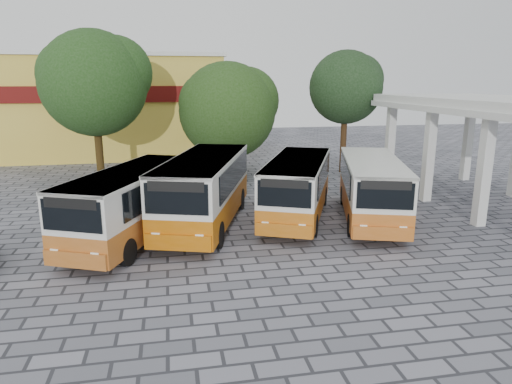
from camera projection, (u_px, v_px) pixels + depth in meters
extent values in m
plane|color=slate|center=(321.00, 252.00, 16.97)|extent=(90.00, 90.00, 0.00)
cube|color=silver|center=(390.00, 143.00, 27.81)|extent=(0.45, 0.45, 5.00)
cube|color=silver|center=(468.00, 141.00, 28.76)|extent=(0.45, 0.45, 5.00)
cube|color=silver|center=(511.00, 103.00, 21.44)|extent=(6.60, 15.60, 0.40)
cube|color=silver|center=(510.00, 110.00, 21.52)|extent=(6.80, 15.80, 0.30)
cube|color=gold|center=(101.00, 107.00, 38.83)|extent=(20.00, 10.00, 8.00)
cube|color=#590C0A|center=(90.00, 94.00, 33.68)|extent=(20.00, 0.20, 1.20)
cube|color=silver|center=(97.00, 56.00, 37.84)|extent=(20.40, 10.40, 0.30)
cube|color=#A8581C|center=(133.00, 218.00, 18.17)|extent=(5.23, 8.02, 1.02)
cube|color=silver|center=(131.00, 188.00, 17.88)|extent=(5.23, 8.02, 1.42)
cube|color=silver|center=(130.00, 172.00, 17.72)|extent=(5.27, 8.04, 0.12)
cube|color=black|center=(100.00, 189.00, 17.66)|extent=(2.61, 5.87, 1.02)
cube|color=black|center=(162.00, 187.00, 18.09)|extent=(2.61, 5.87, 1.02)
cube|color=black|center=(122.00, 216.00, 14.17)|extent=(1.92, 0.88, 1.02)
cube|color=black|center=(121.00, 204.00, 14.07)|extent=(1.71, 0.79, 0.33)
cylinder|color=black|center=(98.00, 252.00, 15.68)|extent=(0.27, 0.97, 0.97)
cylinder|color=black|center=(160.00, 248.00, 16.05)|extent=(0.27, 0.97, 0.97)
cylinder|color=black|center=(114.00, 212.00, 20.48)|extent=(0.27, 0.97, 0.97)
cylinder|color=black|center=(161.00, 209.00, 20.85)|extent=(0.27, 0.97, 0.97)
cube|color=#B85A03|center=(205.00, 204.00, 19.92)|extent=(4.91, 8.72, 1.10)
cube|color=silver|center=(204.00, 175.00, 19.61)|extent=(4.91, 8.72, 1.53)
cube|color=silver|center=(204.00, 159.00, 19.44)|extent=(4.96, 8.74, 0.13)
cube|color=black|center=(174.00, 176.00, 19.37)|extent=(2.13, 6.58, 1.10)
cube|color=black|center=(234.00, 174.00, 19.83)|extent=(2.13, 6.58, 1.10)
cube|color=black|center=(214.00, 199.00, 15.60)|extent=(2.16, 0.73, 1.10)
cube|color=black|center=(214.00, 186.00, 15.49)|extent=(1.91, 0.66, 0.36)
cylinder|color=black|center=(181.00, 235.00, 17.23)|extent=(0.29, 1.04, 1.04)
cylinder|color=black|center=(240.00, 232.00, 17.64)|extent=(0.29, 1.04, 1.04)
cylinder|color=black|center=(178.00, 199.00, 22.41)|extent=(0.29, 1.04, 1.04)
cylinder|color=black|center=(224.00, 197.00, 22.82)|extent=(0.29, 1.04, 1.04)
cube|color=#B95F0E|center=(297.00, 200.00, 20.99)|extent=(5.12, 7.89, 1.00)
cube|color=silver|center=(298.00, 174.00, 20.70)|extent=(5.12, 7.89, 1.40)
cube|color=silver|center=(298.00, 161.00, 20.55)|extent=(5.16, 7.91, 0.11)
cube|color=black|center=(273.00, 175.00, 20.49)|extent=(2.54, 5.78, 1.00)
cube|color=black|center=(322.00, 173.00, 20.91)|extent=(2.54, 5.78, 1.00)
cube|color=black|center=(326.00, 194.00, 17.05)|extent=(1.90, 0.86, 1.00)
cube|color=black|center=(326.00, 184.00, 16.95)|extent=(1.68, 0.77, 0.32)
cylinder|color=black|center=(289.00, 226.00, 18.53)|extent=(0.27, 0.95, 0.95)
cylinder|color=black|center=(337.00, 223.00, 18.90)|extent=(0.27, 0.95, 0.95)
cylinder|color=black|center=(264.00, 196.00, 23.25)|extent=(0.27, 0.95, 0.95)
cylinder|color=black|center=(303.00, 194.00, 23.62)|extent=(0.27, 0.95, 0.95)
cube|color=#B65918|center=(371.00, 201.00, 20.73)|extent=(4.54, 8.03, 1.01)
cube|color=silver|center=(372.00, 175.00, 20.44)|extent=(4.54, 8.03, 1.41)
cube|color=silver|center=(373.00, 161.00, 20.29)|extent=(4.58, 8.04, 0.12)
cube|color=black|center=(348.00, 176.00, 20.23)|extent=(1.98, 6.06, 1.01)
cube|color=black|center=(396.00, 174.00, 20.65)|extent=(1.98, 6.06, 1.01)
cube|color=black|center=(417.00, 196.00, 16.75)|extent=(1.98, 0.68, 1.01)
cube|color=black|center=(418.00, 185.00, 16.66)|extent=(1.76, 0.61, 0.33)
cylinder|color=black|center=(372.00, 228.00, 18.25)|extent=(0.27, 0.96, 0.96)
cylinder|color=black|center=(420.00, 225.00, 18.63)|extent=(0.27, 0.96, 0.96)
cylinder|color=black|center=(330.00, 197.00, 23.02)|extent=(0.27, 0.96, 0.96)
cylinder|color=black|center=(368.00, 195.00, 23.40)|extent=(0.27, 0.96, 0.96)
cylinder|color=#433012|center=(99.00, 146.00, 28.75)|extent=(0.48, 0.48, 4.37)
sphere|color=#193A0F|center=(94.00, 83.00, 27.83)|extent=(6.44, 6.44, 6.44)
sphere|color=#193A0F|center=(115.00, 73.00, 28.20)|extent=(4.51, 4.51, 4.51)
sphere|color=#193A0F|center=(73.00, 75.00, 27.32)|extent=(4.19, 4.19, 4.19)
cylinder|color=#423119|center=(228.00, 151.00, 30.25)|extent=(0.40, 0.40, 3.37)
sphere|color=#1D3B0E|center=(227.00, 111.00, 29.62)|extent=(6.27, 6.27, 6.27)
sphere|color=#1D3B0E|center=(246.00, 101.00, 29.99)|extent=(4.39, 4.39, 4.39)
sphere|color=#1D3B0E|center=(211.00, 104.00, 29.12)|extent=(4.08, 4.08, 4.08)
cylinder|color=#462C16|center=(343.00, 144.00, 31.33)|extent=(0.42, 0.42, 3.98)
sphere|color=black|center=(346.00, 87.00, 30.43)|extent=(4.87, 4.87, 4.87)
sphere|color=black|center=(358.00, 80.00, 30.77)|extent=(3.41, 3.41, 3.41)
sphere|color=black|center=(335.00, 82.00, 29.99)|extent=(3.16, 3.16, 3.16)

